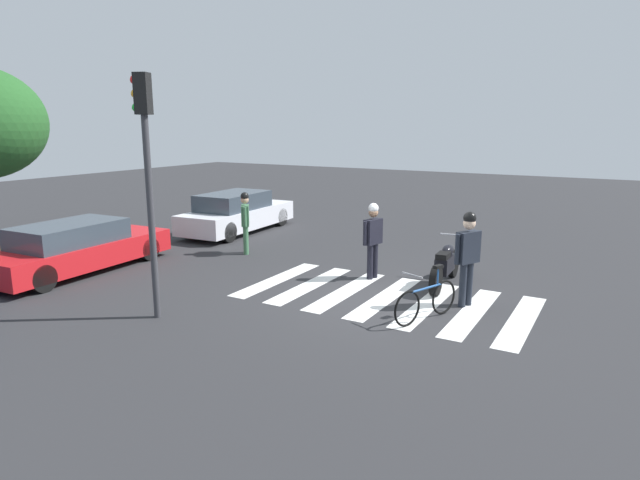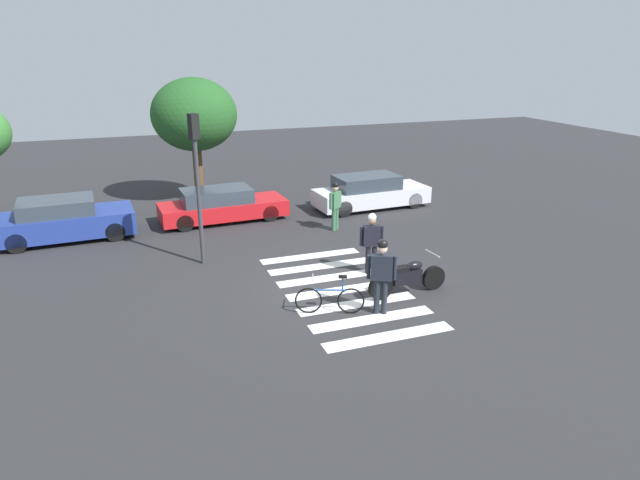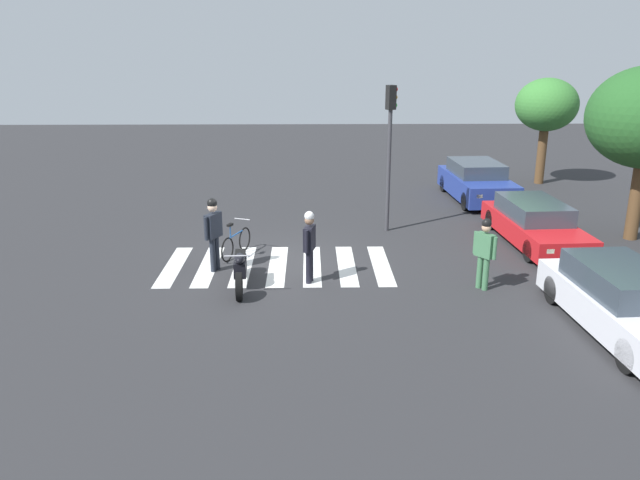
{
  "view_description": "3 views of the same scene",
  "coord_description": "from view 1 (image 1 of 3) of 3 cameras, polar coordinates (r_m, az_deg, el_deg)",
  "views": [
    {
      "loc": [
        -9.94,
        -4.15,
        3.53
      ],
      "look_at": [
        0.4,
        1.79,
        0.96
      ],
      "focal_mm": 30.28,
      "sensor_mm": 36.0,
      "label": 1
    },
    {
      "loc": [
        -5.27,
        -12.68,
        6.14
      ],
      "look_at": [
        -0.09,
        1.56,
        0.91
      ],
      "focal_mm": 31.7,
      "sensor_mm": 36.0,
      "label": 2
    },
    {
      "loc": [
        15.43,
        0.83,
        5.54
      ],
      "look_at": [
        0.33,
        1.1,
        0.8
      ],
      "focal_mm": 35.26,
      "sensor_mm": 36.0,
      "label": 3
    }
  ],
  "objects": [
    {
      "name": "officer_on_foot",
      "position": [
        12.44,
        5.62,
        0.48
      ],
      "size": [
        0.65,
        0.31,
        1.77
      ],
      "color": "black",
      "rests_on": "ground_plane"
    },
    {
      "name": "car_white_van",
      "position": [
        18.14,
        -8.8,
        2.83
      ],
      "size": [
        4.62,
        1.9,
        1.33
      ],
      "color": "black",
      "rests_on": "ground_plane"
    },
    {
      "name": "ground_plane",
      "position": [
        11.34,
        6.9,
        -6.07
      ],
      "size": [
        60.0,
        60.0,
        0.0
      ],
      "primitive_type": "plane",
      "color": "#2B2B2D"
    },
    {
      "name": "police_motorcycle",
      "position": [
        12.27,
        13.09,
        -2.65
      ],
      "size": [
        2.25,
        0.62,
        1.04
      ],
      "color": "black",
      "rests_on": "ground_plane"
    },
    {
      "name": "crosswalk_stripes",
      "position": [
        11.33,
        6.9,
        -6.05
      ],
      "size": [
        3.11,
        5.85,
        0.01
      ],
      "color": "silver",
      "rests_on": "ground_plane"
    },
    {
      "name": "leaning_bicycle",
      "position": [
        10.1,
        11.18,
        -6.3
      ],
      "size": [
        1.58,
        0.68,
        0.99
      ],
      "color": "black",
      "rests_on": "ground_plane"
    },
    {
      "name": "officer_by_motorcycle",
      "position": [
        10.85,
        15.35,
        -1.14
      ],
      "size": [
        0.64,
        0.4,
        1.9
      ],
      "color": "#1E232D",
      "rests_on": "ground_plane"
    },
    {
      "name": "traffic_light_pole",
      "position": [
        10.03,
        -17.88,
        8.19
      ],
      "size": [
        0.31,
        0.36,
        4.39
      ],
      "color": "#38383D",
      "rests_on": "ground_plane"
    },
    {
      "name": "car_red_convertible",
      "position": [
        14.35,
        -24.35,
        -0.77
      ],
      "size": [
        4.66,
        1.91,
        1.23
      ],
      "color": "black",
      "rests_on": "ground_plane"
    },
    {
      "name": "pedestrian_bystander",
      "position": [
        14.95,
        -7.9,
        2.23
      ],
      "size": [
        0.55,
        0.43,
        1.72
      ],
      "color": "#3F724C",
      "rests_on": "ground_plane"
    }
  ]
}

